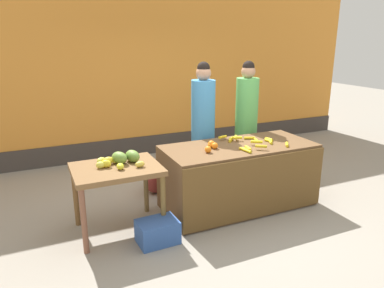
% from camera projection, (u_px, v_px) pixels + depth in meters
% --- Properties ---
extents(ground_plane, '(24.00, 24.00, 0.00)m').
position_uv_depth(ground_plane, '(215.00, 209.00, 4.82)').
color(ground_plane, gray).
extents(market_wall_back, '(9.07, 0.23, 3.24)m').
position_uv_depth(market_wall_back, '(148.00, 71.00, 6.80)').
color(market_wall_back, orange).
rests_on(market_wall_back, ground).
extents(fruit_stall_counter, '(2.00, 0.91, 0.85)m').
position_uv_depth(fruit_stall_counter, '(239.00, 176.00, 4.82)').
color(fruit_stall_counter, brown).
rests_on(fruit_stall_counter, ground).
extents(side_table_wooden, '(0.97, 0.75, 0.80)m').
position_uv_depth(side_table_wooden, '(117.00, 176.00, 4.12)').
color(side_table_wooden, brown).
rests_on(side_table_wooden, ground).
extents(banana_bunch_pile, '(0.76, 0.69, 0.07)m').
position_uv_depth(banana_bunch_pile, '(251.00, 142.00, 4.76)').
color(banana_bunch_pile, gold).
rests_on(banana_bunch_pile, fruit_stall_counter).
extents(orange_pile, '(0.24, 0.26, 0.09)m').
position_uv_depth(orange_pile, '(212.00, 146.00, 4.54)').
color(orange_pile, orange).
rests_on(orange_pile, fruit_stall_counter).
extents(mango_papaya_pile, '(0.54, 0.41, 0.14)m').
position_uv_depth(mango_papaya_pile, '(121.00, 159.00, 4.17)').
color(mango_papaya_pile, '#E1C949').
rests_on(mango_papaya_pile, side_table_wooden).
extents(vendor_woman_blue_shirt, '(0.34, 0.34, 1.88)m').
position_uv_depth(vendor_woman_blue_shirt, '(203.00, 128.00, 5.21)').
color(vendor_woman_blue_shirt, '#33333D').
rests_on(vendor_woman_blue_shirt, ground).
extents(vendor_woman_green_shirt, '(0.34, 0.34, 1.87)m').
position_uv_depth(vendor_woman_green_shirt, '(246.00, 122.00, 5.57)').
color(vendor_woman_green_shirt, '#33333D').
rests_on(vendor_woman_green_shirt, ground).
extents(produce_crate, '(0.45, 0.34, 0.26)m').
position_uv_depth(produce_crate, '(158.00, 232.00, 4.02)').
color(produce_crate, '#3359A5').
rests_on(produce_crate, ground).
extents(produce_sack, '(0.45, 0.43, 0.48)m').
position_uv_depth(produce_sack, '(155.00, 177.00, 5.27)').
color(produce_sack, maroon).
rests_on(produce_sack, ground).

